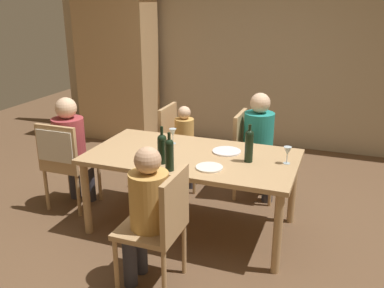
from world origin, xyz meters
The scene contains 19 objects.
ground_plane centered at (0.00, 0.00, 0.00)m, with size 10.00×10.00×0.00m, color brown.
rear_room_partition centered at (0.00, 2.70, 1.35)m, with size 6.40×0.12×2.70m, color tan.
armoire_cabinet centered at (-2.03, 2.25, 1.10)m, with size 1.18×0.62×2.18m.
dining_table centered at (0.00, 0.00, 0.65)m, with size 1.86×0.99×0.73m.
chair_far_right centered at (0.33, 0.88, 0.53)m, with size 0.44×0.44×0.92m.
chair_left_end centered at (-1.31, -0.12, 0.59)m, with size 0.44×0.46×0.92m.
chair_near centered at (0.09, -0.88, 0.53)m, with size 0.44×0.44×0.92m.
chair_far_left centered at (-0.51, 0.88, 0.53)m, with size 0.44×0.44×0.92m.
person_woman_host centered at (0.44, 0.88, 0.66)m, with size 0.36×0.31×1.15m.
person_man_bearded centered at (-1.31, 0.03, 0.66)m, with size 0.31×0.36×1.15m.
person_man_guest centered at (-0.03, -0.88, 0.64)m, with size 0.33×0.29×1.09m.
person_child_small centered at (-0.39, 0.88, 0.56)m, with size 0.25×0.22×0.94m.
wine_bottle_tall_green centered at (0.51, 0.01, 0.88)m, with size 0.07×0.07×0.33m.
wine_bottle_dark_red centered at (-0.16, -0.28, 0.87)m, with size 0.08×0.08×0.32m.
wine_bottle_short_olive centered at (-0.04, -0.40, 0.88)m, with size 0.07×0.07×0.32m.
wine_glass_near_left centered at (-0.28, 0.22, 0.84)m, with size 0.07×0.07×0.15m.
wine_glass_centre centered at (0.82, 0.08, 0.84)m, with size 0.07×0.07×0.15m.
dinner_plate_host centered at (0.27, 0.17, 0.74)m, with size 0.26×0.26×0.01m, color white.
dinner_plate_guest_left centered at (0.24, -0.25, 0.74)m, with size 0.22×0.22×0.01m, color white.
Camera 1 is at (1.23, -3.30, 2.05)m, focal length 39.41 mm.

